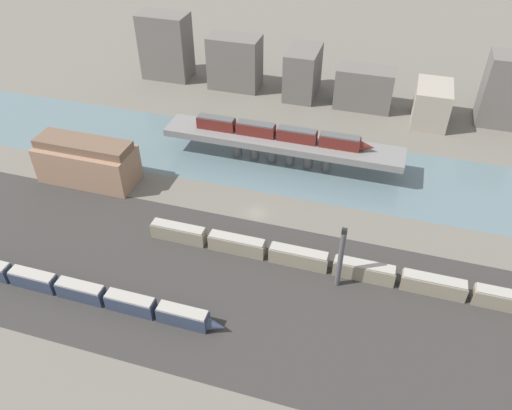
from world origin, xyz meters
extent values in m
plane|color=#666056|center=(0.00, 0.00, 0.00)|extent=(400.00, 400.00, 0.00)
cube|color=#33302D|center=(0.00, -24.00, 0.00)|extent=(280.00, 42.00, 0.01)
cube|color=slate|center=(0.00, 22.79, 0.00)|extent=(320.00, 29.47, 0.01)
cube|color=slate|center=(0.00, 22.79, 6.20)|extent=(63.05, 9.52, 1.83)
cylinder|color=slate|center=(-12.28, 22.79, 2.64)|extent=(2.44, 2.44, 5.28)
cylinder|color=slate|center=(-7.37, 22.79, 2.64)|extent=(2.44, 2.44, 5.28)
cylinder|color=slate|center=(-2.46, 22.79, 2.64)|extent=(2.44, 2.44, 5.28)
cylinder|color=slate|center=(2.46, 22.79, 2.64)|extent=(2.44, 2.44, 5.28)
cylinder|color=slate|center=(7.37, 22.79, 2.64)|extent=(2.44, 2.44, 5.28)
cylinder|color=slate|center=(12.28, 22.79, 2.64)|extent=(2.44, 2.44, 5.28)
cube|color=#5B1E19|center=(-18.07, 22.79, 8.63)|extent=(10.26, 2.87, 3.04)
cube|color=#4C4C4C|center=(-18.07, 22.79, 10.35)|extent=(9.85, 2.64, 0.40)
cube|color=#5B1E19|center=(-7.04, 22.79, 8.63)|extent=(10.26, 2.87, 3.04)
cube|color=#4C4C4C|center=(-7.04, 22.79, 10.35)|extent=(9.85, 2.64, 0.40)
cube|color=#5B1E19|center=(3.98, 22.79, 8.63)|extent=(10.26, 2.87, 3.04)
cube|color=#4C4C4C|center=(3.98, 22.79, 10.35)|extent=(9.85, 2.64, 0.40)
cube|color=#5B1E19|center=(15.00, 22.79, 8.63)|extent=(10.26, 2.87, 3.04)
cube|color=#4C4C4C|center=(15.00, 22.79, 10.35)|extent=(9.85, 2.64, 0.40)
cone|color=#5B1E19|center=(21.92, 22.79, 8.48)|extent=(3.59, 2.58, 2.58)
cube|color=#2D384C|center=(-35.50, -34.44, 1.61)|extent=(9.66, 2.66, 3.23)
cube|color=#9E998E|center=(-35.50, -34.44, 3.43)|extent=(9.27, 2.45, 0.40)
cube|color=#2D384C|center=(-24.93, -34.44, 1.61)|extent=(9.66, 2.66, 3.23)
cube|color=#9E998E|center=(-24.93, -34.44, 3.43)|extent=(9.27, 2.45, 0.40)
cube|color=#2D384C|center=(-14.36, -34.44, 1.61)|extent=(9.66, 2.66, 3.23)
cube|color=#9E998E|center=(-14.36, -34.44, 3.43)|extent=(9.27, 2.45, 0.40)
cube|color=#2D384C|center=(-3.80, -34.44, 1.61)|extent=(9.66, 2.66, 3.23)
cube|color=#9E998E|center=(-3.80, -34.44, 3.43)|extent=(9.27, 2.45, 0.40)
cone|color=#2D384C|center=(2.72, -34.44, 1.45)|extent=(3.38, 2.40, 2.40)
cube|color=gray|center=(-13.75, -13.53, 1.73)|extent=(12.28, 2.66, 3.45)
cube|color=#9E998E|center=(-13.75, -13.53, 3.65)|extent=(11.79, 2.45, 0.40)
cube|color=gray|center=(-0.36, -13.53, 1.73)|extent=(12.28, 2.66, 3.45)
cube|color=#9E998E|center=(-0.36, -13.53, 3.65)|extent=(11.79, 2.45, 0.40)
cube|color=gray|center=(13.03, -13.53, 1.73)|extent=(12.28, 2.66, 3.45)
cube|color=#9E998E|center=(13.03, -13.53, 3.65)|extent=(11.79, 2.45, 0.40)
cube|color=gray|center=(26.42, -13.53, 1.73)|extent=(12.28, 2.66, 3.45)
cube|color=#9E998E|center=(26.42, -13.53, 3.65)|extent=(11.79, 2.45, 0.40)
cube|color=gray|center=(39.81, -13.53, 1.73)|extent=(12.28, 2.66, 3.45)
cube|color=#9E998E|center=(39.81, -13.53, 3.65)|extent=(11.79, 2.45, 0.40)
cube|color=gray|center=(53.20, -13.53, 1.73)|extent=(12.28, 2.66, 3.45)
cube|color=#9E998E|center=(53.20, -13.53, 3.65)|extent=(11.79, 2.45, 0.40)
cube|color=#937056|center=(-44.50, 1.02, 4.66)|extent=(24.43, 10.12, 9.31)
cube|color=brown|center=(-44.50, 1.02, 10.33)|extent=(23.94, 7.08, 2.04)
cylinder|color=#4C4C51|center=(21.67, -16.85, 6.72)|extent=(1.04, 1.04, 13.44)
cube|color=black|center=(21.67, -16.85, 14.04)|extent=(1.00, 0.70, 1.20)
cube|color=#605B56|center=(-51.45, 64.27, 10.88)|extent=(16.35, 9.77, 21.77)
cube|color=#605B56|center=(-26.32, 63.09, 8.61)|extent=(16.75, 9.74, 17.22)
cube|color=#605B56|center=(-3.49, 63.69, 7.70)|extent=(9.70, 15.93, 15.40)
cube|color=#605B56|center=(16.76, 60.66, 6.36)|extent=(17.52, 8.96, 12.73)
cube|color=gray|center=(37.16, 57.05, 5.72)|extent=(10.11, 15.12, 11.44)
cube|color=#605B56|center=(57.02, 62.28, 10.39)|extent=(13.26, 10.37, 20.78)
camera|label=1|loc=(25.70, -86.56, 74.25)|focal=35.00mm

